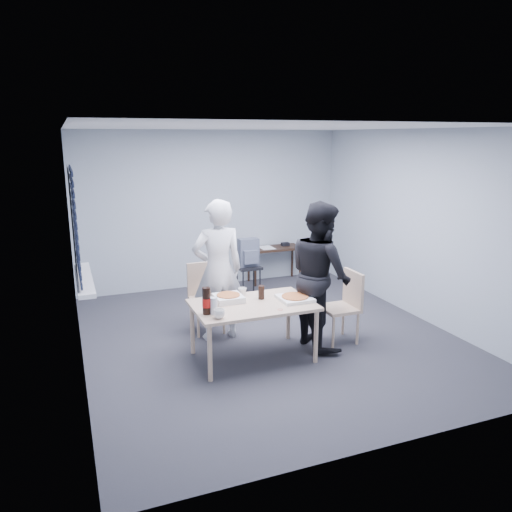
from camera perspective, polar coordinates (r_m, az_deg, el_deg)
name	(u,v)px	position (r m, az deg, el deg)	size (l,w,h in m)	color
room	(77,232)	(6.00, -19.82, 2.57)	(5.00, 5.00, 5.00)	#323137
dining_table	(253,309)	(5.67, -0.36, -6.03)	(1.36, 0.86, 0.66)	beige
chair_far	(205,292)	(6.58, -5.82, -4.10)	(0.42, 0.42, 0.89)	beige
chair_right	(345,301)	(6.28, 10.18, -5.13)	(0.42, 0.42, 0.89)	beige
person_white	(218,270)	(6.17, -4.38, -1.65)	(0.65, 0.42, 1.77)	silver
person_black	(320,275)	(6.01, 7.34, -2.14)	(0.86, 0.47, 1.77)	black
side_table	(275,252)	(8.70, 2.13, 0.51)	(0.92, 0.41, 0.62)	black
stool	(248,273)	(7.90, -0.87, -1.90)	(0.36, 0.36, 0.50)	black
backpack	(249,253)	(7.81, -0.84, 0.37)	(0.31, 0.23, 0.44)	slate
pizza_box_a	(228,298)	(5.74, -3.18, -4.79)	(0.32, 0.32, 0.08)	white
pizza_box_b	(295,298)	(5.78, 4.48, -4.81)	(0.36, 0.36, 0.05)	white
mug_a	(219,314)	(5.21, -4.24, -6.61)	(0.12, 0.12, 0.10)	white
mug_b	(242,292)	(5.92, -1.56, -4.10)	(0.10, 0.10, 0.09)	white
cola_glass	(261,292)	(5.78, 0.61, -4.17)	(0.07, 0.07, 0.16)	black
soda_bottle	(207,301)	(5.31, -5.68, -5.18)	(0.09, 0.09, 0.29)	black
plastic_cups	(214,306)	(5.32, -4.84, -5.70)	(0.08, 0.08, 0.18)	silver
rubber_band	(280,310)	(5.46, 2.80, -6.15)	(0.06, 0.06, 0.00)	red
papers	(267,248)	(8.63, 1.21, 0.97)	(0.23, 0.31, 0.01)	white
black_box	(285,244)	(8.80, 3.36, 1.36)	(0.13, 0.09, 0.06)	black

